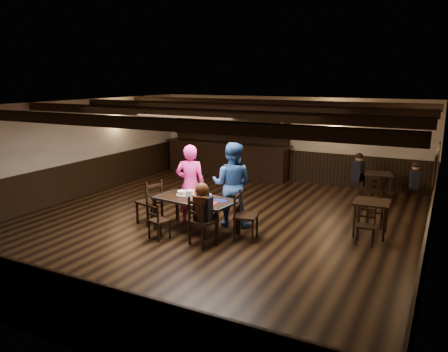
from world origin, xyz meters
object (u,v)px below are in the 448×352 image
at_px(dining_table, 195,201).
at_px(woman_pink, 190,185).
at_px(chair_near_right, 200,218).
at_px(chair_near_left, 156,218).
at_px(man_blue, 232,185).
at_px(bar_counter, 228,154).
at_px(cake, 183,193).

relative_size(dining_table, woman_pink, 1.02).
height_order(dining_table, chair_near_right, chair_near_right).
distance_m(chair_near_left, woman_pink, 1.30).
height_order(dining_table, chair_near_left, chair_near_left).
bearing_deg(woman_pink, chair_near_left, 65.84).
distance_m(man_blue, bar_counter, 5.22).
bearing_deg(chair_near_right, woman_pink, 128.74).
bearing_deg(chair_near_left, cake, 85.22).
relative_size(chair_near_left, cake, 2.64).
bearing_deg(chair_near_right, chair_near_left, -174.76).
xyz_separation_m(dining_table, bar_counter, (-1.93, 5.36, 0.04)).
height_order(chair_near_left, woman_pink, woman_pink).
bearing_deg(cake, dining_table, -17.49).
relative_size(dining_table, bar_counter, 0.42).
height_order(cake, bar_counter, bar_counter).
distance_m(man_blue, cake, 1.11).
xyz_separation_m(chair_near_left, bar_counter, (-1.46, 6.13, 0.26)).
xyz_separation_m(chair_near_left, cake, (0.08, 0.90, 0.33)).
distance_m(chair_near_left, cake, 0.96).
bearing_deg(dining_table, woman_pink, 131.41).
distance_m(chair_near_right, man_blue, 1.47).
bearing_deg(dining_table, bar_counter, 109.82).
xyz_separation_m(cake, bar_counter, (-1.54, 5.23, -0.07)).
bearing_deg(dining_table, man_blue, 55.74).
height_order(chair_near_left, cake, cake).
height_order(chair_near_right, bar_counter, bar_counter).
xyz_separation_m(dining_table, woman_pink, (-0.39, 0.44, 0.23)).
distance_m(dining_table, man_blue, 0.94).
relative_size(dining_table, cake, 6.24).
bearing_deg(cake, man_blue, 34.49).
height_order(man_blue, bar_counter, bar_counter).
relative_size(chair_near_left, chair_near_right, 0.79).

